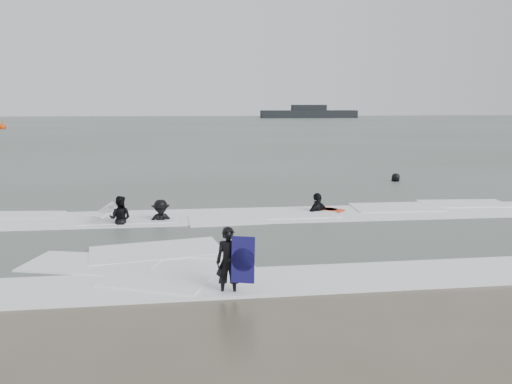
{
  "coord_description": "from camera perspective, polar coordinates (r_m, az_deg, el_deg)",
  "views": [
    {
      "loc": [
        -1.88,
        -11.31,
        3.99
      ],
      "look_at": [
        0.0,
        5.0,
        1.1
      ],
      "focal_mm": 35.0,
      "sensor_mm": 36.0,
      "label": 1
    }
  ],
  "objects": [
    {
      "name": "surfer_breaker",
      "position": [
        17.33,
        -10.79,
        -3.51
      ],
      "size": [
        1.17,
        0.8,
        1.66
      ],
      "primitive_type": "imported",
      "rotation": [
        0.0,
        0.0,
        0.18
      ],
      "color": "black",
      "rests_on": "ground"
    },
    {
      "name": "surfer_right_near",
      "position": [
        18.68,
        7.06,
        -2.43
      ],
      "size": [
        1.2,
        1.01,
        1.92
      ],
      "primitive_type": "imported",
      "rotation": [
        0.0,
        0.0,
        -2.56
      ],
      "color": "black",
      "rests_on": "ground"
    },
    {
      "name": "buoy",
      "position": [
        91.32,
        -26.97,
        6.68
      ],
      "size": [
        1.0,
        1.0,
        1.65
      ],
      "color": "#DF3E09",
      "rests_on": "ground"
    },
    {
      "name": "bodyboards",
      "position": [
        15.19,
        -3.05,
        -3.32
      ],
      "size": [
        8.89,
        8.64,
        1.25
      ],
      "color": "#14114F",
      "rests_on": "ground"
    },
    {
      "name": "surf_foam",
      "position": [
        15.64,
        0.55,
        -4.65
      ],
      "size": [
        30.03,
        9.06,
        0.09
      ],
      "color": "white",
      "rests_on": "ground"
    },
    {
      "name": "surfer_centre",
      "position": [
        10.82,
        -3.09,
        -11.68
      ],
      "size": [
        0.58,
        0.41,
        1.5
      ],
      "primitive_type": "imported",
      "rotation": [
        0.0,
        0.0,
        -0.09
      ],
      "color": "black",
      "rests_on": "ground"
    },
    {
      "name": "surfer_right_far",
      "position": [
        26.85,
        15.67,
        1.07
      ],
      "size": [
        0.94,
        0.83,
        1.62
      ],
      "primitive_type": "imported",
      "rotation": [
        0.0,
        0.0,
        -2.65
      ],
      "color": "black",
      "rests_on": "ground"
    },
    {
      "name": "surfer_wading",
      "position": [
        17.29,
        -15.22,
        -3.72
      ],
      "size": [
        0.86,
        0.73,
        1.56
      ],
      "primitive_type": "imported",
      "rotation": [
        0.0,
        0.0,
        2.93
      ],
      "color": "black",
      "rests_on": "ground"
    },
    {
      "name": "sea",
      "position": [
        91.42,
        -5.44,
        7.49
      ],
      "size": [
        320.0,
        320.0,
        0.0
      ],
      "primitive_type": "plane",
      "color": "#47544C",
      "rests_on": "ground"
    },
    {
      "name": "vessel_horizon",
      "position": [
        147.93,
        6.05,
        8.94
      ],
      "size": [
        27.98,
        5.0,
        3.8
      ],
      "color": "black",
      "rests_on": "ground"
    },
    {
      "name": "ground",
      "position": [
        12.14,
        2.74,
        -9.22
      ],
      "size": [
        320.0,
        320.0,
        0.0
      ],
      "primitive_type": "plane",
      "color": "brown",
      "rests_on": "ground"
    }
  ]
}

